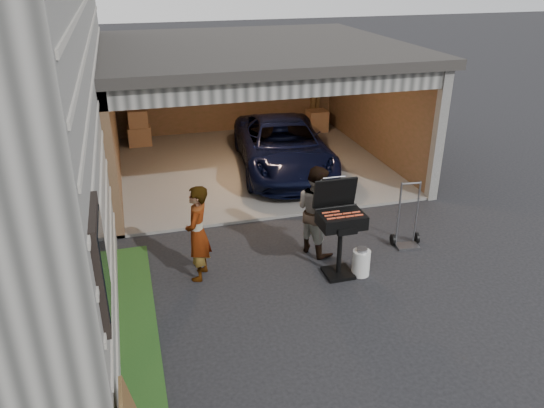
{
  "coord_description": "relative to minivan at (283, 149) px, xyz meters",
  "views": [
    {
      "loc": [
        -2.08,
        -5.36,
        4.59
      ],
      "look_at": [
        -0.06,
        1.8,
        1.15
      ],
      "focal_mm": 35.0,
      "sensor_mm": 36.0,
      "label": 1
    }
  ],
  "objects": [
    {
      "name": "propane_tank",
      "position": [
        -0.1,
        -4.63,
        -0.38
      ],
      "size": [
        0.34,
        0.34,
        0.43
      ],
      "primitive_type": "cylinder",
      "rotation": [
        0.0,
        0.0,
        0.21
      ],
      "color": "white",
      "rests_on": "ground"
    },
    {
      "name": "garage",
      "position": [
        -0.58,
        0.94,
        1.28
      ],
      "size": [
        6.8,
        6.3,
        2.9
      ],
      "color": "#605E59",
      "rests_on": "ground"
    },
    {
      "name": "bbq_grill",
      "position": [
        -0.44,
        -4.5,
        0.33
      ],
      "size": [
        0.69,
        0.61,
        1.55
      ],
      "color": "black",
      "rests_on": "ground"
    },
    {
      "name": "woman",
      "position": [
        -2.58,
        -4.0,
        0.19
      ],
      "size": [
        0.56,
        0.66,
        1.55
      ],
      "primitive_type": "imported",
      "rotation": [
        0.0,
        0.0,
        -1.96
      ],
      "color": "silver",
      "rests_on": "ground"
    },
    {
      "name": "man",
      "position": [
        -0.54,
        -3.71,
        0.19
      ],
      "size": [
        0.85,
        0.93,
        1.56
      ],
      "primitive_type": "imported",
      "rotation": [
        0.0,
        0.0,
        2.01
      ],
      "color": "#4E251E",
      "rests_on": "ground"
    },
    {
      "name": "ground",
      "position": [
        -1.34,
        -5.85,
        -0.59
      ],
      "size": [
        80.0,
        80.0,
        0.0
      ],
      "primitive_type": "plane",
      "color": "black",
      "rests_on": "ground"
    },
    {
      "name": "hand_truck",
      "position": [
        1.07,
        -3.97,
        -0.36
      ],
      "size": [
        0.51,
        0.4,
        1.19
      ],
      "rotation": [
        0.0,
        0.0,
        -0.12
      ],
      "color": "slate",
      "rests_on": "ground"
    },
    {
      "name": "minivan",
      "position": [
        0.0,
        0.0,
        0.0
      ],
      "size": [
        2.45,
        4.45,
        1.18
      ],
      "primitive_type": "imported",
      "rotation": [
        0.0,
        0.0,
        -0.12
      ],
      "color": "black",
      "rests_on": "ground"
    }
  ]
}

